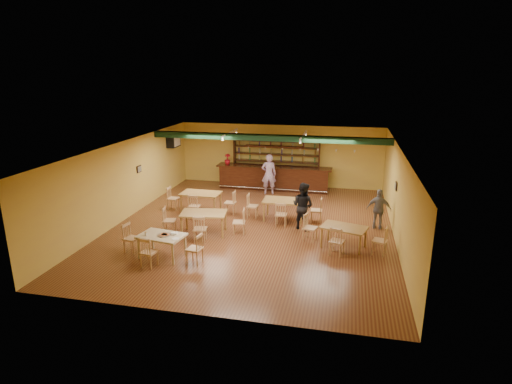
% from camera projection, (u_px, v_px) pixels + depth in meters
% --- Properties ---
extents(floor, '(12.00, 12.00, 0.00)m').
position_uv_depth(floor, '(253.00, 226.00, 15.60)').
color(floor, '#532917').
rests_on(floor, ground).
extents(ceiling_beam, '(10.00, 0.30, 0.25)m').
position_uv_depth(ceiling_beam, '(268.00, 138.00, 17.42)').
color(ceiling_beam, black).
rests_on(ceiling_beam, ceiling).
extents(track_rail_left, '(0.05, 2.50, 0.05)m').
position_uv_depth(track_rail_left, '(230.00, 133.00, 18.34)').
color(track_rail_left, white).
rests_on(track_rail_left, ceiling).
extents(track_rail_right, '(0.05, 2.50, 0.05)m').
position_uv_depth(track_rail_right, '(303.00, 135.00, 17.68)').
color(track_rail_right, white).
rests_on(track_rail_right, ceiling).
extents(ac_unit, '(0.34, 0.70, 0.48)m').
position_uv_depth(ac_unit, '(173.00, 141.00, 19.87)').
color(ac_unit, white).
rests_on(ac_unit, wall_left).
extents(picture_left, '(0.04, 0.34, 0.28)m').
position_uv_depth(picture_left, '(139.00, 169.00, 17.08)').
color(picture_left, black).
rests_on(picture_left, wall_left).
extents(picture_right, '(0.04, 0.34, 0.28)m').
position_uv_depth(picture_right, '(396.00, 186.00, 14.57)').
color(picture_right, black).
rests_on(picture_right, wall_right).
extents(bar_counter, '(5.50, 0.85, 1.13)m').
position_uv_depth(bar_counter, '(274.00, 178.00, 20.30)').
color(bar_counter, black).
rests_on(bar_counter, ground).
extents(back_bar_hutch, '(4.26, 0.40, 2.28)m').
position_uv_depth(back_bar_hutch, '(276.00, 163.00, 20.73)').
color(back_bar_hutch, black).
rests_on(back_bar_hutch, ground).
extents(poinsettia, '(0.36, 0.36, 0.51)m').
position_uv_depth(poinsettia, '(227.00, 159.00, 20.54)').
color(poinsettia, '#B6101D').
rests_on(poinsettia, bar_counter).
extents(dining_table_a, '(1.59, 0.97, 0.79)m').
position_uv_depth(dining_table_a, '(201.00, 202.00, 17.16)').
color(dining_table_a, '#A27439').
rests_on(dining_table_a, ground).
extents(dining_table_b, '(1.59, 0.96, 0.79)m').
position_uv_depth(dining_table_b, '(284.00, 210.00, 16.20)').
color(dining_table_b, '#A27439').
rests_on(dining_table_b, ground).
extents(dining_table_c, '(1.70, 1.17, 0.79)m').
position_uv_depth(dining_table_c, '(204.00, 223.00, 14.80)').
color(dining_table_c, '#A27439').
rests_on(dining_table_c, ground).
extents(dining_table_d, '(1.59, 1.21, 0.71)m').
position_uv_depth(dining_table_d, '(343.00, 237.00, 13.67)').
color(dining_table_d, '#A27439').
rests_on(dining_table_d, ground).
extents(near_table, '(1.48, 1.07, 0.73)m').
position_uv_depth(near_table, '(162.00, 246.00, 12.94)').
color(near_table, tan).
rests_on(near_table, ground).
extents(pizza_tray, '(0.54, 0.54, 0.01)m').
position_uv_depth(pizza_tray, '(164.00, 235.00, 12.81)').
color(pizza_tray, silver).
rests_on(pizza_tray, near_table).
extents(parmesan_shaker, '(0.08, 0.08, 0.11)m').
position_uv_depth(parmesan_shaker, '(146.00, 234.00, 12.77)').
color(parmesan_shaker, '#EAE5C6').
rests_on(parmesan_shaker, near_table).
extents(napkin_stack, '(0.20, 0.16, 0.03)m').
position_uv_depth(napkin_stack, '(174.00, 233.00, 12.94)').
color(napkin_stack, white).
rests_on(napkin_stack, near_table).
extents(pizza_server, '(0.33, 0.16, 0.00)m').
position_uv_depth(pizza_server, '(170.00, 235.00, 12.83)').
color(pizza_server, silver).
rests_on(pizza_server, pizza_tray).
extents(side_plate, '(0.25, 0.25, 0.01)m').
position_uv_depth(side_plate, '(175.00, 239.00, 12.54)').
color(side_plate, white).
rests_on(side_plate, near_table).
extents(patron_bar, '(0.74, 0.55, 1.88)m').
position_uv_depth(patron_bar, '(269.00, 174.00, 19.44)').
color(patron_bar, purple).
rests_on(patron_bar, ground).
extents(patron_right_a, '(1.04, 0.96, 1.72)m').
position_uv_depth(patron_right_a, '(303.00, 206.00, 15.16)').
color(patron_right_a, black).
rests_on(patron_right_a, ground).
extents(patron_right_b, '(0.90, 0.45, 1.47)m').
position_uv_depth(patron_right_b, '(379.00, 209.00, 15.19)').
color(patron_right_b, gray).
rests_on(patron_right_b, ground).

